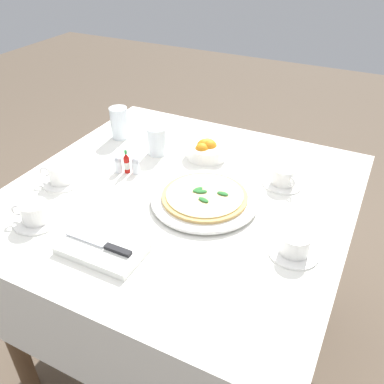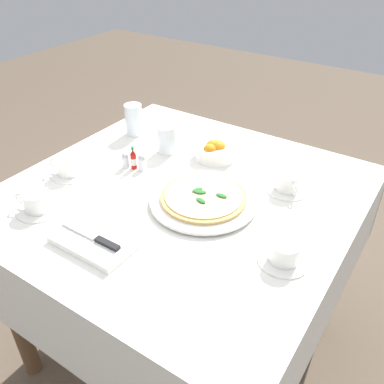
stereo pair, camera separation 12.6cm
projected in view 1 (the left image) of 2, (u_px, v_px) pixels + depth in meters
ground_plane at (183, 343)px, 1.72m from camera, size 8.00×8.00×0.00m
dining_table at (181, 228)px, 1.38m from camera, size 1.03×1.03×0.76m
pizza_plate at (205, 200)px, 1.25m from camera, size 0.32×0.32×0.02m
pizza at (205, 196)px, 1.24m from camera, size 0.26×0.26×0.02m
coffee_cup_back_corner at (35, 214)px, 1.16m from camera, size 0.13×0.13×0.06m
coffee_cup_right_edge at (61, 175)px, 1.33m from camera, size 0.13×0.13×0.07m
coffee_cup_far_right at (295, 245)px, 1.05m from camera, size 0.13×0.13×0.06m
coffee_cup_left_edge at (283, 177)px, 1.32m from camera, size 0.13×0.13×0.06m
water_glass_near_left at (157, 143)px, 1.49m from camera, size 0.07×0.07×0.10m
water_glass_far_left at (120, 125)px, 1.59m from camera, size 0.07×0.07×0.12m
napkin_folded at (103, 248)px, 1.07m from camera, size 0.22×0.13×0.02m
dinner_knife at (101, 244)px, 1.06m from camera, size 0.20×0.02×0.01m
citrus_bowl at (207, 149)px, 1.47m from camera, size 0.15×0.15×0.07m
hot_sauce_bottle at (127, 163)px, 1.38m from camera, size 0.02×0.02×0.08m
salt_shaker at (118, 165)px, 1.39m from camera, size 0.03×0.03×0.06m
pepper_shaker at (136, 166)px, 1.38m from camera, size 0.03×0.03×0.06m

